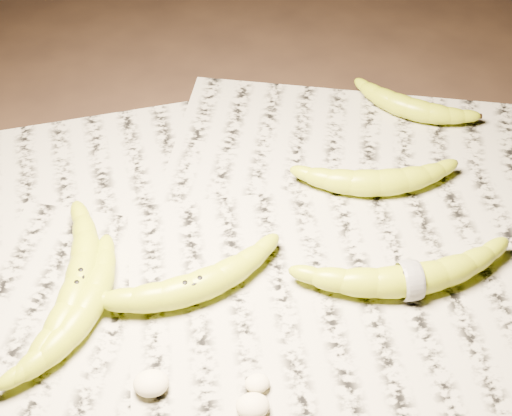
{
  "coord_description": "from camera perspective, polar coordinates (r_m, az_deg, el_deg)",
  "views": [
    {
      "loc": [
        -0.06,
        -0.57,
        0.67
      ],
      "look_at": [
        0.0,
        0.03,
        0.05
      ],
      "focal_mm": 50.0,
      "sensor_mm": 36.0,
      "label": 1
    }
  ],
  "objects": [
    {
      "name": "ground",
      "position": [
        0.88,
        0.12,
        -3.43
      ],
      "size": [
        3.0,
        3.0,
        0.0
      ],
      "primitive_type": "plane",
      "color": "black",
      "rests_on": "ground"
    },
    {
      "name": "banana_upper_b",
      "position": [
        1.08,
        12.19,
        7.99
      ],
      "size": [
        0.16,
        0.13,
        0.03
      ],
      "primitive_type": null,
      "rotation": [
        0.0,
        0.0,
        -0.58
      ],
      "color": "#B3BD17",
      "rests_on": "newspaper_patch"
    },
    {
      "name": "newspaper_patch",
      "position": [
        0.86,
        -0.69,
        -4.84
      ],
      "size": [
        0.9,
        0.7,
        0.01
      ],
      "primitive_type": "cube",
      "color": "#A9A690",
      "rests_on": "ground"
    },
    {
      "name": "banana_left_b",
      "position": [
        0.81,
        -13.81,
        -8.15
      ],
      "size": [
        0.14,
        0.19,
        0.04
      ],
      "primitive_type": null,
      "rotation": [
        0.0,
        0.0,
        1.09
      ],
      "color": "#B3BD17",
      "rests_on": "newspaper_patch"
    },
    {
      "name": "banana_left_a",
      "position": [
        0.84,
        -13.98,
        -5.91
      ],
      "size": [
        0.1,
        0.23,
        0.04
      ],
      "primitive_type": null,
      "rotation": [
        0.0,
        0.0,
        1.39
      ],
      "color": "#B3BD17",
      "rests_on": "newspaper_patch"
    },
    {
      "name": "banana_upper_a",
      "position": [
        0.94,
        9.74,
        2.16
      ],
      "size": [
        0.19,
        0.07,
        0.04
      ],
      "primitive_type": null,
      "rotation": [
        0.0,
        0.0,
        -0.05
      ],
      "color": "#B3BD17",
      "rests_on": "newspaper_patch"
    },
    {
      "name": "measuring_tape",
      "position": [
        0.84,
        12.22,
        -5.52
      ],
      "size": [
        0.01,
        0.05,
        0.05
      ],
      "primitive_type": "torus",
      "rotation": [
        0.0,
        1.57,
        0.07
      ],
      "color": "white",
      "rests_on": "newspaper_patch"
    },
    {
      "name": "banana_center",
      "position": [
        0.82,
        -5.1,
        -6.25
      ],
      "size": [
        0.21,
        0.12,
        0.04
      ],
      "primitive_type": null,
      "rotation": [
        0.0,
        0.0,
        0.3
      ],
      "color": "#B3BD17",
      "rests_on": "newspaper_patch"
    },
    {
      "name": "flesh_chunk_b",
      "position": [
        0.74,
        -0.27,
        -15.4
      ],
      "size": [
        0.03,
        0.03,
        0.02
      ],
      "primitive_type": "ellipsoid",
      "color": "#F8EDC0",
      "rests_on": "newspaper_patch"
    },
    {
      "name": "flesh_chunk_a",
      "position": [
        0.76,
        -8.42,
        -13.56
      ],
      "size": [
        0.04,
        0.03,
        0.02
      ],
      "primitive_type": "ellipsoid",
      "color": "#F8EDC0",
      "rests_on": "newspaper_patch"
    },
    {
      "name": "flesh_chunk_c",
      "position": [
        0.76,
        0.11,
        -13.7
      ],
      "size": [
        0.03,
        0.02,
        0.02
      ],
      "primitive_type": "ellipsoid",
      "color": "#F8EDC0",
      "rests_on": "newspaper_patch"
    },
    {
      "name": "banana_taped",
      "position": [
        0.84,
        12.22,
        -5.52
      ],
      "size": [
        0.23,
        0.08,
        0.04
      ],
      "primitive_type": null,
      "rotation": [
        0.0,
        0.0,
        0.07
      ],
      "color": "#B3BD17",
      "rests_on": "newspaper_patch"
    }
  ]
}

